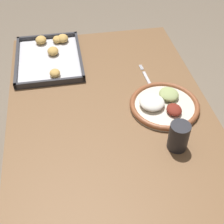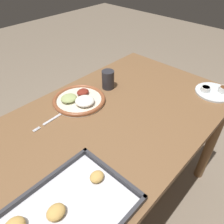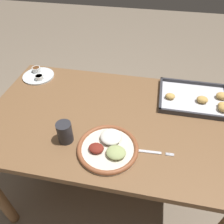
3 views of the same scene
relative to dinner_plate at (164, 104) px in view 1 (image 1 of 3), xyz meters
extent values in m
plane|color=#7A6B59|center=(-0.03, 0.20, -0.74)|extent=(8.00, 8.00, 0.00)
cube|color=brown|center=(-0.03, 0.20, -0.03)|extent=(1.25, 0.76, 0.03)
cylinder|color=brown|center=(0.54, -0.13, -0.39)|extent=(0.06, 0.06, 0.70)
cylinder|color=brown|center=(0.54, 0.54, -0.39)|extent=(0.06, 0.06, 0.70)
cylinder|color=beige|center=(0.00, 0.00, -0.01)|extent=(0.26, 0.26, 0.01)
torus|color=brown|center=(0.00, 0.00, 0.00)|extent=(0.27, 0.27, 0.02)
ellipsoid|color=silver|center=(0.00, 0.05, 0.02)|extent=(0.10, 0.10, 0.03)
ellipsoid|color=maroon|center=(-0.05, -0.02, 0.01)|extent=(0.07, 0.06, 0.03)
ellipsoid|color=#9EAD6B|center=(0.04, -0.03, 0.01)|extent=(0.08, 0.07, 0.03)
cube|color=silver|center=(0.15, 0.02, -0.01)|extent=(0.16, 0.02, 0.00)
cylinder|color=silver|center=(0.26, 0.02, -0.01)|extent=(0.04, 0.00, 0.00)
cylinder|color=silver|center=(0.26, 0.02, -0.01)|extent=(0.04, 0.00, 0.00)
cylinder|color=silver|center=(0.26, 0.02, -0.01)|extent=(0.04, 0.00, 0.00)
cylinder|color=silver|center=(0.26, 0.03, -0.01)|extent=(0.04, 0.00, 0.00)
cube|color=#333338|center=(0.39, 0.42, -0.01)|extent=(0.38, 0.29, 0.01)
cube|color=silver|center=(0.39, 0.42, -0.01)|extent=(0.35, 0.27, 0.00)
cube|color=#333338|center=(0.39, 0.28, 0.00)|extent=(0.38, 0.01, 0.02)
cube|color=#333338|center=(0.39, 0.56, 0.00)|extent=(0.38, 0.01, 0.02)
cube|color=#333338|center=(0.21, 0.42, 0.00)|extent=(0.01, 0.29, 0.02)
cube|color=#333338|center=(0.57, 0.42, 0.00)|extent=(0.01, 0.29, 0.02)
ellipsoid|color=tan|center=(0.43, 0.40, 0.01)|extent=(0.06, 0.05, 0.03)
ellipsoid|color=tan|center=(0.53, 0.45, 0.01)|extent=(0.06, 0.05, 0.03)
ellipsoid|color=tan|center=(0.26, 0.40, 0.01)|extent=(0.05, 0.04, 0.03)
ellipsoid|color=tan|center=(0.53, 0.35, 0.01)|extent=(0.06, 0.05, 0.03)
ellipsoid|color=tan|center=(0.53, 0.37, 0.01)|extent=(0.05, 0.05, 0.03)
cylinder|color=#28282D|center=(-0.20, 0.01, 0.04)|extent=(0.07, 0.07, 0.10)
camera|label=1|loc=(-0.82, 0.35, 0.80)|focal=50.00mm
camera|label=2|loc=(0.54, 0.73, 0.64)|focal=35.00mm
camera|label=3|loc=(0.13, -0.57, 0.75)|focal=35.00mm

